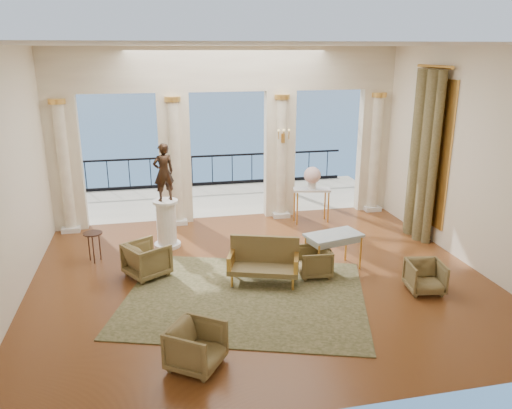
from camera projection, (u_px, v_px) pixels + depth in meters
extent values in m
plane|color=#471F0E|center=(260.00, 277.00, 10.11)|extent=(9.00, 9.00, 0.00)
plane|color=white|center=(336.00, 248.00, 5.71)|extent=(9.00, 0.00, 9.00)
plane|color=white|center=(4.00, 182.00, 8.54)|extent=(0.00, 8.00, 8.00)
plane|color=white|center=(471.00, 159.00, 10.34)|extent=(0.00, 8.00, 8.00)
plane|color=white|center=(260.00, 45.00, 8.77)|extent=(9.00, 9.00, 0.00)
cube|color=beige|center=(227.00, 69.00, 12.53)|extent=(9.00, 0.30, 1.10)
cube|color=beige|center=(65.00, 164.00, 12.37)|extent=(0.80, 0.30, 3.40)
cylinder|color=beige|center=(65.00, 169.00, 12.24)|extent=(0.28, 0.28, 3.20)
cylinder|color=gold|center=(57.00, 101.00, 11.74)|extent=(0.40, 0.40, 0.12)
cube|color=silver|center=(72.00, 228.00, 12.69)|extent=(0.45, 0.45, 0.12)
cube|color=beige|center=(175.00, 159.00, 12.92)|extent=(0.80, 0.30, 3.40)
cylinder|color=beige|center=(176.00, 164.00, 12.78)|extent=(0.28, 0.28, 3.20)
cylinder|color=gold|center=(172.00, 99.00, 12.29)|extent=(0.40, 0.40, 0.12)
cube|color=silver|center=(178.00, 221.00, 13.24)|extent=(0.45, 0.45, 0.12)
cube|color=beige|center=(280.00, 155.00, 13.48)|extent=(0.80, 0.30, 3.40)
cylinder|color=beige|center=(281.00, 160.00, 13.34)|extent=(0.28, 0.28, 3.20)
cylinder|color=gold|center=(282.00, 97.00, 12.85)|extent=(0.40, 0.40, 0.12)
cube|color=silver|center=(280.00, 214.00, 13.80)|extent=(0.45, 0.45, 0.12)
cube|color=beige|center=(372.00, 150.00, 14.02)|extent=(0.80, 0.30, 3.40)
cylinder|color=beige|center=(375.00, 155.00, 13.88)|extent=(0.28, 0.28, 3.20)
cylinder|color=gold|center=(379.00, 95.00, 13.39)|extent=(0.40, 0.40, 0.12)
cube|color=silver|center=(371.00, 208.00, 14.34)|extent=(0.45, 0.45, 0.12)
cube|color=#ACA690|center=(219.00, 199.00, 15.54)|extent=(10.00, 3.60, 0.10)
cube|color=black|center=(212.00, 156.00, 16.72)|extent=(9.00, 0.06, 0.06)
cube|color=black|center=(213.00, 183.00, 17.00)|extent=(9.00, 0.06, 0.10)
cylinder|color=black|center=(212.00, 170.00, 16.87)|extent=(0.03, 0.03, 1.00)
cylinder|color=black|center=(86.00, 177.00, 16.04)|extent=(0.03, 0.03, 1.00)
cylinder|color=black|center=(327.00, 165.00, 17.69)|extent=(0.03, 0.03, 1.00)
cylinder|color=#4C3823|center=(276.00, 125.00, 16.05)|extent=(0.20, 0.20, 4.20)
plane|color=#285B85|center=(164.00, 129.00, 67.89)|extent=(160.00, 160.00, 0.00)
cylinder|color=brown|center=(434.00, 160.00, 11.36)|extent=(0.26, 0.26, 4.00)
cylinder|color=brown|center=(422.00, 157.00, 11.77)|extent=(0.32, 0.32, 4.00)
cylinder|color=brown|center=(414.00, 153.00, 12.20)|extent=(0.26, 0.26, 4.00)
cylinder|color=gold|center=(435.00, 67.00, 11.18)|extent=(0.08, 1.40, 0.08)
cube|color=gold|center=(431.00, 152.00, 11.78)|extent=(0.04, 1.60, 3.40)
cube|color=gold|center=(283.00, 138.00, 13.03)|extent=(0.10, 0.04, 0.25)
cylinder|color=gold|center=(279.00, 135.00, 12.90)|extent=(0.02, 0.02, 0.22)
cylinder|color=gold|center=(284.00, 135.00, 12.93)|extent=(0.02, 0.02, 0.22)
cylinder|color=gold|center=(289.00, 135.00, 12.95)|extent=(0.02, 0.02, 0.22)
cube|color=#2F371A|center=(245.00, 297.00, 9.29)|extent=(5.24, 4.62, 0.02)
imported|color=#4F4020|center=(196.00, 345.00, 7.16)|extent=(0.95, 0.96, 0.73)
imported|color=#4F4020|center=(425.00, 275.00, 9.43)|extent=(0.73, 0.70, 0.66)
imported|color=#4F4020|center=(314.00, 260.00, 10.11)|extent=(0.64, 0.68, 0.66)
imported|color=#4F4020|center=(147.00, 258.00, 10.07)|extent=(1.00, 1.02, 0.78)
cube|color=#4F4020|center=(263.00, 270.00, 9.74)|extent=(1.48, 0.96, 0.10)
cube|color=#4F4020|center=(265.00, 249.00, 9.89)|extent=(1.32, 0.51, 0.56)
cube|color=gold|center=(231.00, 260.00, 9.75)|extent=(0.25, 0.55, 0.26)
cube|color=gold|center=(296.00, 263.00, 9.62)|extent=(0.25, 0.55, 0.26)
cylinder|color=gold|center=(232.00, 281.00, 9.64)|extent=(0.05, 0.05, 0.25)
cylinder|color=gold|center=(293.00, 285.00, 9.52)|extent=(0.05, 0.05, 0.25)
cylinder|color=gold|center=(235.00, 272.00, 10.07)|extent=(0.05, 0.05, 0.25)
cylinder|color=gold|center=(294.00, 275.00, 9.94)|extent=(0.05, 0.05, 0.25)
cube|color=#A6C0CD|center=(334.00, 235.00, 10.28)|extent=(1.25, 0.87, 0.05)
cylinder|color=gold|center=(319.00, 262.00, 9.96)|extent=(0.05, 0.05, 0.73)
cylinder|color=gold|center=(361.00, 253.00, 10.39)|extent=(0.05, 0.05, 0.73)
cylinder|color=gold|center=(305.00, 253.00, 10.40)|extent=(0.05, 0.05, 0.73)
cylinder|color=gold|center=(346.00, 245.00, 10.83)|extent=(0.05, 0.05, 0.73)
cylinder|color=silver|center=(168.00, 245.00, 11.69)|extent=(0.61, 0.61, 0.08)
cylinder|color=silver|center=(166.00, 224.00, 11.54)|extent=(0.45, 0.45, 0.98)
cylinder|color=silver|center=(165.00, 202.00, 11.38)|extent=(0.57, 0.57, 0.06)
imported|color=#312116|center=(164.00, 172.00, 11.18)|extent=(0.55, 0.45, 1.32)
cube|color=silver|center=(312.00, 190.00, 13.11)|extent=(1.02, 0.56, 0.05)
cylinder|color=gold|center=(296.00, 208.00, 13.12)|extent=(0.05, 0.05, 0.86)
cylinder|color=gold|center=(328.00, 208.00, 13.12)|extent=(0.05, 0.05, 0.86)
cylinder|color=gold|center=(295.00, 205.00, 13.37)|extent=(0.05, 0.05, 0.86)
cylinder|color=gold|center=(327.00, 205.00, 13.38)|extent=(0.05, 0.05, 0.86)
cylinder|color=silver|center=(312.00, 184.00, 13.06)|extent=(0.22, 0.22, 0.28)
sphere|color=pink|center=(312.00, 175.00, 12.99)|extent=(0.44, 0.44, 0.44)
cylinder|color=black|center=(93.00, 233.00, 10.69)|extent=(0.41, 0.41, 0.03)
cylinder|color=black|center=(100.00, 246.00, 10.87)|extent=(0.03, 0.03, 0.63)
cylinder|color=black|center=(89.00, 247.00, 10.83)|extent=(0.03, 0.03, 0.63)
cylinder|color=black|center=(93.00, 250.00, 10.67)|extent=(0.03, 0.03, 0.63)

